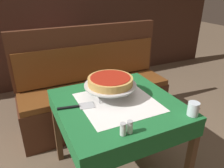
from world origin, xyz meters
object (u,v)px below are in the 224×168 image
at_px(napkin_holder, 105,76).
at_px(dining_table_front, 118,113).
at_px(dining_table_rear, 63,57).
at_px(pizza_server, 78,106).
at_px(salt_shaker, 123,129).
at_px(pepper_shaker, 130,127).
at_px(water_glass_near, 193,109).
at_px(booth_bench, 95,97).
at_px(deep_dish_pizza, 110,81).
at_px(condiment_caddy, 54,44).
at_px(pizza_pan_stand, 110,85).

bearing_deg(napkin_holder, dining_table_front, -100.00).
xyz_separation_m(dining_table_rear, pizza_server, (-0.26, -1.57, 0.13)).
xyz_separation_m(salt_shaker, pepper_shaker, (0.04, 0.00, 0.00)).
height_order(pizza_server, water_glass_near, water_glass_near).
distance_m(booth_bench, salt_shaker, 1.28).
distance_m(pizza_server, water_glass_near, 0.79).
bearing_deg(salt_shaker, pizza_server, 109.18).
bearing_deg(pepper_shaker, salt_shaker, -180.00).
distance_m(deep_dish_pizza, water_glass_near, 0.62).
xyz_separation_m(pizza_server, napkin_holder, (0.36, 0.33, 0.04)).
relative_size(deep_dish_pizza, pizza_server, 1.28).
bearing_deg(pepper_shaker, pizza_server, 114.55).
relative_size(dining_table_front, pizza_server, 3.25).
bearing_deg(booth_bench, pizza_server, -118.84).
xyz_separation_m(salt_shaker, napkin_holder, (0.21, 0.74, 0.01)).
bearing_deg(condiment_caddy, pizza_server, -96.48).
xyz_separation_m(dining_table_rear, condiment_caddy, (-0.08, 0.07, 0.17)).
bearing_deg(dining_table_rear, pizza_pan_stand, -89.44).
bearing_deg(booth_bench, pepper_shaker, -101.12).
bearing_deg(pizza_server, condiment_caddy, 83.52).
height_order(water_glass_near, napkin_holder, water_glass_near).
xyz_separation_m(pizza_server, water_glass_near, (0.66, -0.43, 0.04)).
relative_size(booth_bench, condiment_caddy, 9.28).
height_order(pizza_server, pepper_shaker, pepper_shaker).
xyz_separation_m(dining_table_rear, booth_bench, (0.16, -0.81, -0.27)).
height_order(dining_table_front, pizza_pan_stand, pizza_pan_stand).
xyz_separation_m(booth_bench, pizza_server, (-0.42, -0.76, 0.39)).
height_order(booth_bench, napkin_holder, booth_bench).
distance_m(dining_table_rear, pizza_pan_stand, 1.54).
bearing_deg(pizza_server, napkin_holder, 42.84).
height_order(booth_bench, condiment_caddy, booth_bench).
bearing_deg(water_glass_near, dining_table_front, 135.37).
height_order(salt_shaker, condiment_caddy, condiment_caddy).
bearing_deg(napkin_holder, pepper_shaker, -102.81).
bearing_deg(napkin_holder, deep_dish_pizza, -105.69).
distance_m(dining_table_front, deep_dish_pizza, 0.25).
bearing_deg(pizza_pan_stand, napkin_holder, 74.31).
height_order(deep_dish_pizza, salt_shaker, deep_dish_pizza).
bearing_deg(deep_dish_pizza, dining_table_rear, 90.56).
height_order(water_glass_near, salt_shaker, water_glass_near).
height_order(dining_table_rear, pepper_shaker, pepper_shaker).
xyz_separation_m(pizza_server, condiment_caddy, (0.19, 1.64, 0.05)).
relative_size(booth_bench, pizza_server, 6.20).
height_order(salt_shaker, pepper_shaker, pepper_shaker).
distance_m(water_glass_near, condiment_caddy, 2.12).
relative_size(salt_shaker, pepper_shaker, 0.98).
xyz_separation_m(booth_bench, napkin_holder, (-0.06, -0.43, 0.43)).
xyz_separation_m(deep_dish_pizza, pizza_server, (-0.28, -0.05, -0.13)).
relative_size(deep_dish_pizza, pepper_shaker, 4.24).
relative_size(pepper_shaker, napkin_holder, 0.81).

